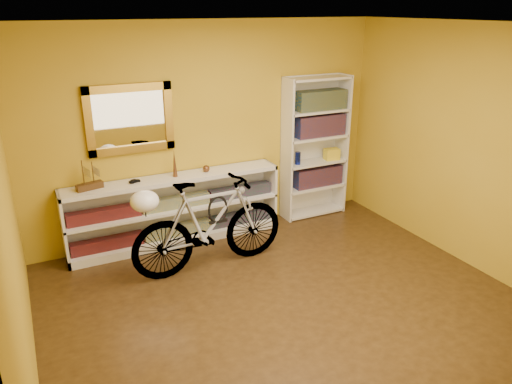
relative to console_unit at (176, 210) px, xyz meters
name	(u,v)px	position (x,y,z in m)	size (l,w,h in m)	color
floor	(288,306)	(0.53, -1.81, -0.43)	(4.50, 4.00, 0.01)	#301F0D
ceiling	(295,24)	(0.53, -1.81, 2.18)	(4.50, 4.00, 0.01)	silver
back_wall	(209,131)	(0.53, 0.19, 0.88)	(4.50, 0.01, 2.60)	#B8921B
left_wall	(8,229)	(-1.72, -1.81, 0.88)	(0.01, 4.00, 2.60)	#B8921B
right_wall	(474,149)	(2.79, -1.81, 0.88)	(0.01, 4.00, 2.60)	#B8921B
gilt_mirror	(130,119)	(-0.42, 0.15, 1.12)	(0.98, 0.06, 0.78)	olive
wall_socket	(274,199)	(1.43, 0.17, -0.17)	(0.09, 0.01, 0.09)	silver
console_unit	(176,210)	(0.00, 0.00, 0.00)	(2.60, 0.35, 0.85)	silver
cd_row_lower	(178,230)	(0.00, -0.02, -0.26)	(2.50, 0.13, 0.14)	black
cd_row_upper	(176,202)	(0.00, -0.02, 0.11)	(2.50, 0.13, 0.14)	navy
model_ship	(88,174)	(-0.95, 0.00, 0.60)	(0.29, 0.11, 0.34)	#392410
toy_car	(135,183)	(-0.46, 0.00, 0.43)	(0.00, 0.00, 0.00)	black
bronze_ornament	(175,163)	(0.02, 0.00, 0.59)	(0.06, 0.06, 0.33)	brown
decorative_orb	(206,169)	(0.41, 0.00, 0.47)	(0.08, 0.08, 0.08)	brown
bookcase	(315,148)	(1.98, 0.03, 0.52)	(0.90, 0.30, 1.90)	silver
book_row_a	(317,176)	(2.03, 0.03, 0.12)	(0.70, 0.22, 0.26)	maroon
book_row_b	(319,125)	(2.03, 0.03, 0.83)	(0.70, 0.22, 0.28)	maroon
book_row_c	(320,100)	(2.03, 0.03, 1.16)	(0.70, 0.22, 0.25)	#16394F
travel_mug	(298,158)	(1.70, 0.01, 0.42)	(0.07, 0.07, 0.17)	navy
red_tin	(303,104)	(1.78, 0.06, 1.13)	(0.14, 0.14, 0.18)	maroon
yellow_bag	(332,154)	(2.23, -0.01, 0.42)	(0.20, 0.13, 0.15)	yellow
bicycle	(209,224)	(0.14, -0.77, 0.10)	(1.78, 0.46, 1.05)	silver
helmet	(145,201)	(-0.54, -0.79, 0.50)	(0.29, 0.28, 0.22)	white
u_lock	(218,209)	(0.24, -0.77, 0.26)	(0.23, 0.23, 0.02)	black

